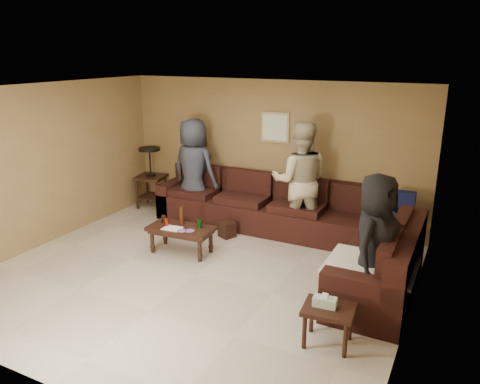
{
  "coord_description": "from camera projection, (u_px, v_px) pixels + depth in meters",
  "views": [
    {
      "loc": [
        3.17,
        -4.92,
        2.96
      ],
      "look_at": [
        0.25,
        0.85,
        1.0
      ],
      "focal_mm": 35.0,
      "sensor_mm": 36.0,
      "label": 1
    }
  ],
  "objects": [
    {
      "name": "side_table_right",
      "position": [
        328.0,
        312.0,
        4.82
      ],
      "size": [
        0.56,
        0.47,
        0.58
      ],
      "rotation": [
        0.0,
        0.0,
        0.1
      ],
      "color": "black",
      "rests_on": "ground"
    },
    {
      "name": "sectional_sofa",
      "position": [
        292.0,
        227.0,
        7.28
      ],
      "size": [
        4.65,
        2.9,
        0.97
      ],
      "color": "#331511",
      "rests_on": "ground"
    },
    {
      "name": "person_right",
      "position": [
        375.0,
        244.0,
        5.37
      ],
      "size": [
        0.67,
        0.9,
        1.67
      ],
      "primitive_type": "imported",
      "rotation": [
        0.0,
        0.0,
        1.38
      ],
      "color": "black",
      "rests_on": "ground"
    },
    {
      "name": "end_table_left",
      "position": [
        151.0,
        176.0,
        9.09
      ],
      "size": [
        0.61,
        0.61,
        1.18
      ],
      "rotation": [
        0.0,
        0.0,
        0.2
      ],
      "color": "black",
      "rests_on": "ground"
    },
    {
      "name": "room",
      "position": [
        192.0,
        157.0,
        5.95
      ],
      "size": [
        5.6,
        5.5,
        2.5
      ],
      "color": "beige",
      "rests_on": "ground"
    },
    {
      "name": "person_middle",
      "position": [
        300.0,
        181.0,
        7.48
      ],
      "size": [
        1.12,
        0.99,
        1.92
      ],
      "primitive_type": "imported",
      "rotation": [
        0.0,
        0.0,
        3.47
      ],
      "color": "#C5B992",
      "rests_on": "ground"
    },
    {
      "name": "wall_art",
      "position": [
        275.0,
        127.0,
        8.01
      ],
      "size": [
        0.52,
        0.04,
        0.52
      ],
      "color": "tan",
      "rests_on": "ground"
    },
    {
      "name": "coffee_table",
      "position": [
        181.0,
        230.0,
        7.06
      ],
      "size": [
        1.02,
        0.56,
        0.69
      ],
      "rotation": [
        0.0,
        0.0,
        0.07
      ],
      "color": "black",
      "rests_on": "ground"
    },
    {
      "name": "person_left",
      "position": [
        194.0,
        169.0,
        8.4
      ],
      "size": [
        0.94,
        0.66,
        1.83
      ],
      "primitive_type": "imported",
      "rotation": [
        0.0,
        0.0,
        3.05
      ],
      "color": "#303643",
      "rests_on": "ground"
    },
    {
      "name": "waste_bin",
      "position": [
        227.0,
        229.0,
        7.72
      ],
      "size": [
        0.3,
        0.3,
        0.27
      ],
      "primitive_type": "cube",
      "rotation": [
        0.0,
        0.0,
        -0.42
      ],
      "color": "black",
      "rests_on": "ground"
    }
  ]
}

